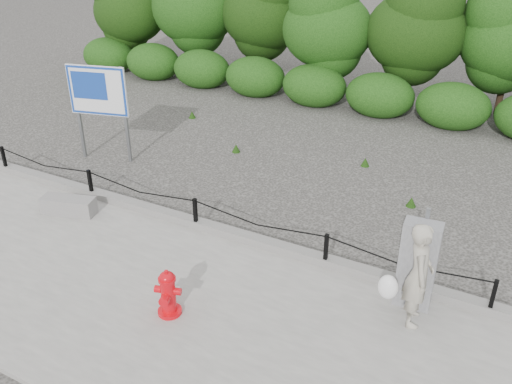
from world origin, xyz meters
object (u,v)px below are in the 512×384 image
(pedestrian, at_px, (417,276))
(utility_cabinet, at_px, (417,265))
(fire_hydrant, at_px, (168,293))
(concrete_block, at_px, (69,205))
(advertising_sign, at_px, (98,95))

(pedestrian, bearing_deg, utility_cabinet, -4.32)
(fire_hydrant, relative_size, concrete_block, 0.73)
(concrete_block, height_order, utility_cabinet, utility_cabinet)
(advertising_sign, bearing_deg, fire_hydrant, -53.97)
(advertising_sign, bearing_deg, pedestrian, -31.35)
(concrete_block, xyz_separation_m, utility_cabinet, (6.39, 0.42, 0.52))
(concrete_block, bearing_deg, pedestrian, 0.34)
(concrete_block, bearing_deg, advertising_sign, 117.35)
(utility_cabinet, relative_size, advertising_sign, 0.68)
(fire_hydrant, bearing_deg, advertising_sign, 123.22)
(concrete_block, distance_m, advertising_sign, 2.97)
(pedestrian, relative_size, concrete_block, 1.54)
(concrete_block, height_order, advertising_sign, advertising_sign)
(pedestrian, bearing_deg, advertising_sign, 58.31)
(pedestrian, relative_size, utility_cabinet, 1.04)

